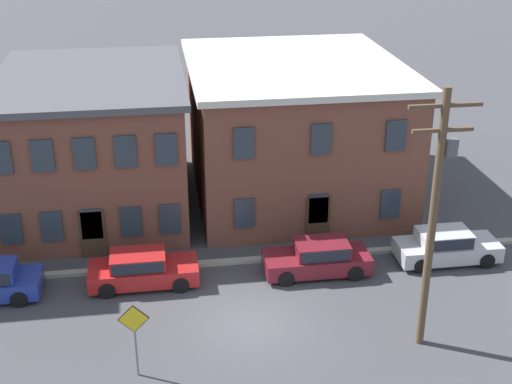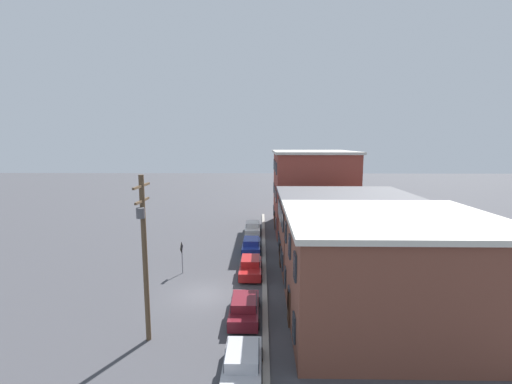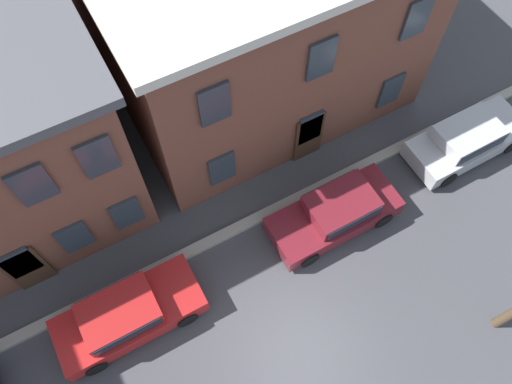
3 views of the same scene
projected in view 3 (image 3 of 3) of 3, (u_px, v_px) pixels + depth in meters
The scene contains 5 objects.
ground_plane at pixel (298, 354), 14.90m from camera, with size 200.00×200.00×0.00m, color #424247.
kerb_strip at pixel (229, 232), 16.71m from camera, with size 56.00×0.36×0.16m, color #9E998E.
car_red at pixel (126, 314), 14.72m from camera, with size 4.40×1.92×1.43m.
car_maroon at pixel (336, 212), 16.32m from camera, with size 4.40×1.92×1.43m.
car_silver at pixel (467, 138), 17.70m from camera, with size 4.40×1.92×1.43m.
Camera 3 is at (-2.46, -1.85, 15.42)m, focal length 35.00 mm.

